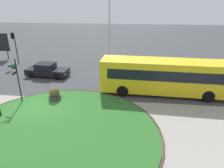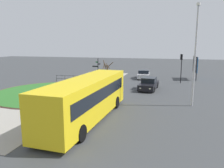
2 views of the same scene
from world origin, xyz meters
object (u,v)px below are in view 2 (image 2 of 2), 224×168
(lamppost_tall, at_px, (195,53))
(planter_kerbside, at_px, (97,88))
(bus_yellow, at_px, (87,98))
(bollard_foreground, at_px, (83,83))
(traffic_light_near, at_px, (181,62))
(signpost_directional, at_px, (98,71))
(car_near_lane, at_px, (144,75))
(street_tree_bare, at_px, (107,70))
(planter_near_signpost, at_px, (100,80))
(billboard_left, at_px, (195,65))
(car_far_lane, at_px, (149,84))

(lamppost_tall, xyz_separation_m, planter_kerbside, (-3.35, -10.10, -4.19))
(bus_yellow, bearing_deg, bollard_foreground, 26.59)
(traffic_light_near, height_order, planter_kerbside, traffic_light_near)
(signpost_directional, bearing_deg, traffic_light_near, 120.78)
(car_near_lane, height_order, street_tree_bare, street_tree_bare)
(planter_near_signpost, bearing_deg, bollard_foreground, -27.63)
(billboard_left, relative_size, planter_near_signpost, 3.76)
(lamppost_tall, distance_m, planter_kerbside, 11.44)
(car_far_lane, bearing_deg, bus_yellow, -10.31)
(car_near_lane, height_order, planter_kerbside, car_near_lane)
(bollard_foreground, bearing_deg, planter_near_signpost, 152.37)
(car_far_lane, height_order, planter_near_signpost, car_far_lane)
(lamppost_tall, bearing_deg, planter_kerbside, -108.33)
(car_near_lane, bearing_deg, planter_near_signpost, -49.45)
(signpost_directional, distance_m, bus_yellow, 12.11)
(bollard_foreground, xyz_separation_m, bus_yellow, (12.10, 5.41, 1.25))
(signpost_directional, distance_m, billboard_left, 16.04)
(signpost_directional, bearing_deg, street_tree_bare, -173.83)
(traffic_light_near, bearing_deg, car_near_lane, 50.31)
(lamppost_tall, relative_size, planter_kerbside, 7.77)
(bus_yellow, bearing_deg, street_tree_bare, 14.52)
(billboard_left, xyz_separation_m, planter_kerbside, (12.61, -11.77, -1.78))
(planter_near_signpost, bearing_deg, signpost_directional, 13.44)
(planter_kerbside, height_order, street_tree_bare, street_tree_bare)
(planter_near_signpost, bearing_deg, lamppost_tall, 51.79)
(billboard_left, relative_size, street_tree_bare, 1.20)
(planter_near_signpost, bearing_deg, car_far_lane, 68.49)
(signpost_directional, xyz_separation_m, bus_yellow, (11.68, 3.16, -0.46))
(billboard_left, bearing_deg, street_tree_bare, -79.12)
(bus_yellow, bearing_deg, traffic_light_near, -19.21)
(street_tree_bare, bearing_deg, car_far_lane, 49.46)
(traffic_light_near, bearing_deg, bollard_foreground, 101.04)
(lamppost_tall, relative_size, planter_near_signpost, 9.26)
(traffic_light_near, relative_size, planter_kerbside, 3.58)
(signpost_directional, distance_m, bollard_foreground, 2.85)
(billboard_left, bearing_deg, bollard_foreground, -61.16)
(bus_yellow, relative_size, planter_kerbside, 9.80)
(bus_yellow, relative_size, billboard_left, 3.11)
(signpost_directional, xyz_separation_m, car_near_lane, (-8.83, 4.72, -1.46))
(billboard_left, bearing_deg, planter_near_signpost, -67.13)
(bollard_foreground, distance_m, billboard_left, 17.71)
(car_far_lane, bearing_deg, lamppost_tall, 39.76)
(bus_yellow, bearing_deg, lamppost_tall, -50.51)
(signpost_directional, distance_m, planter_kerbside, 3.10)
(car_near_lane, xyz_separation_m, billboard_left, (-1.22, 7.78, 1.65))
(car_near_lane, relative_size, street_tree_bare, 1.44)
(car_far_lane, xyz_separation_m, traffic_light_near, (-5.68, 3.88, 2.31))
(bollard_foreground, height_order, billboard_left, billboard_left)
(bollard_foreground, bearing_deg, billboard_left, 123.15)
(car_near_lane, distance_m, lamppost_tall, 16.46)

